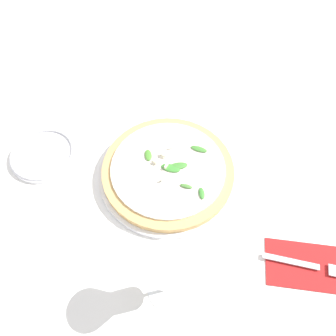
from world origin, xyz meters
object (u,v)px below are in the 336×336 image
at_px(wine_glass, 168,273).
at_px(side_plate_white, 43,154).
at_px(fork, 308,265).
at_px(pizza_arugula_main, 168,171).

relative_size(wine_glass, side_plate_white, 1.02).
bearing_deg(fork, side_plate_white, 168.01).
distance_m(pizza_arugula_main, side_plate_white, 0.33).
distance_m(wine_glass, fork, 0.32).
bearing_deg(pizza_arugula_main, wine_glass, -79.90).
bearing_deg(pizza_arugula_main, fork, -27.90).
height_order(fork, side_plate_white, side_plate_white).
bearing_deg(wine_glass, fork, 19.21).
height_order(pizza_arugula_main, side_plate_white, pizza_arugula_main).
bearing_deg(wine_glass, side_plate_white, 144.24).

